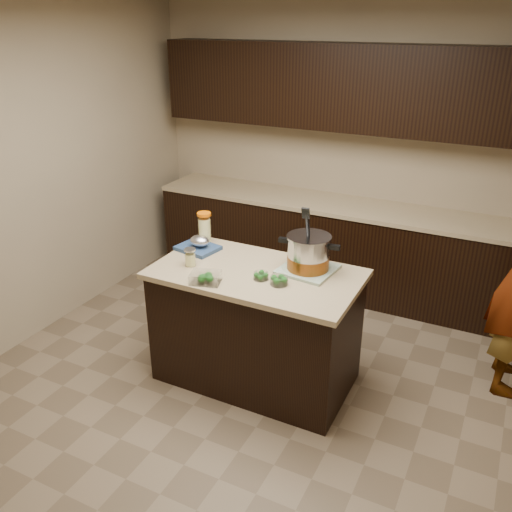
{
  "coord_description": "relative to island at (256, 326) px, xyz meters",
  "views": [
    {
      "loc": [
        1.53,
        -3.06,
        2.56
      ],
      "look_at": [
        0.0,
        0.0,
        1.02
      ],
      "focal_mm": 38.0,
      "sensor_mm": 36.0,
      "label": 1
    }
  ],
  "objects": [
    {
      "name": "blue_tray",
      "position": [
        -0.56,
        0.14,
        0.49
      ],
      "size": [
        0.34,
        0.29,
        0.11
      ],
      "rotation": [
        0.0,
        0.0,
        -0.18
      ],
      "color": "navy",
      "rests_on": "island"
    },
    {
      "name": "back_cabinets",
      "position": [
        0.0,
        1.74,
        0.49
      ],
      "size": [
        3.6,
        0.63,
        2.33
      ],
      "color": "black",
      "rests_on": "ground"
    },
    {
      "name": "broccoli_tub_left",
      "position": [
        0.08,
        -0.09,
        0.47
      ],
      "size": [
        0.11,
        0.11,
        0.05
      ],
      "rotation": [
        0.0,
        0.0,
        0.03
      ],
      "color": "silver",
      "rests_on": "island"
    },
    {
      "name": "lemonade_pitcher",
      "position": [
        -0.58,
        0.26,
        0.57
      ],
      "size": [
        0.13,
        0.13,
        0.26
      ],
      "rotation": [
        0.0,
        0.0,
        0.23
      ],
      "color": "#D7D383",
      "rests_on": "island"
    },
    {
      "name": "ground_plane",
      "position": [
        0.0,
        0.0,
        -0.45
      ],
      "size": [
        4.0,
        4.0,
        0.0
      ],
      "primitive_type": "plane",
      "color": "brown",
      "rests_on": "ground"
    },
    {
      "name": "broccoli_tub_right",
      "position": [
        0.23,
        -0.11,
        0.47
      ],
      "size": [
        0.15,
        0.15,
        0.06
      ],
      "rotation": [
        0.0,
        0.0,
        -0.29
      ],
      "color": "silver",
      "rests_on": "island"
    },
    {
      "name": "broccoli_tub_rect",
      "position": [
        -0.23,
        -0.3,
        0.48
      ],
      "size": [
        0.23,
        0.19,
        0.07
      ],
      "rotation": [
        0.0,
        0.0,
        0.29
      ],
      "color": "silver",
      "rests_on": "island"
    },
    {
      "name": "mason_jar",
      "position": [
        -0.47,
        -0.12,
        0.51
      ],
      "size": [
        0.11,
        0.11,
        0.14
      ],
      "rotation": [
        0.0,
        0.0,
        0.37
      ],
      "color": "#D7D383",
      "rests_on": "island"
    },
    {
      "name": "stock_pot",
      "position": [
        0.32,
        0.18,
        0.57
      ],
      "size": [
        0.44,
        0.34,
        0.44
      ],
      "rotation": [
        0.0,
        0.0,
        0.1
      ],
      "color": "#B7B7BC",
      "rests_on": "dish_towel"
    },
    {
      "name": "island",
      "position": [
        0.0,
        0.0,
        0.0
      ],
      "size": [
        1.46,
        0.81,
        0.9
      ],
      "color": "black",
      "rests_on": "ground"
    },
    {
      "name": "dish_towel",
      "position": [
        0.32,
        0.18,
        0.46
      ],
      "size": [
        0.4,
        0.4,
        0.02
      ],
      "primitive_type": "cube",
      "rotation": [
        0.0,
        0.0,
        -0.11
      ],
      "color": "#4F7655",
      "rests_on": "island"
    },
    {
      "name": "room_shell",
      "position": [
        0.0,
        0.0,
        1.26
      ],
      "size": [
        4.04,
        4.04,
        2.72
      ],
      "color": "tan",
      "rests_on": "ground"
    }
  ]
}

